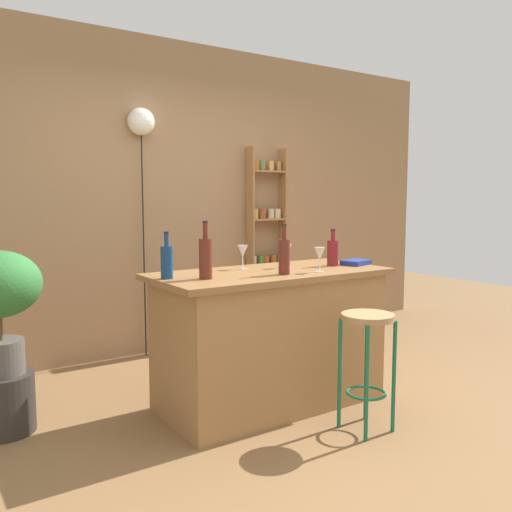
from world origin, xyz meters
name	(u,v)px	position (x,y,z in m)	size (l,w,h in m)	color
ground	(297,418)	(0.00, 0.00, 0.00)	(12.00, 12.00, 0.00)	brown
back_wall	(166,198)	(0.00, 1.95, 1.40)	(6.40, 0.10, 2.80)	#997551
kitchen_counter	(270,337)	(0.00, 0.30, 0.46)	(1.60, 0.75, 0.91)	#9E7042
bar_stool	(367,345)	(0.24, -0.36, 0.52)	(0.31, 0.31, 0.71)	#196642
spice_shelf	(267,242)	(1.03, 1.81, 0.96)	(0.41, 0.13, 1.90)	#9E7042
plant_stool	(4,403)	(-1.59, 0.82, 0.18)	(0.35, 0.35, 0.36)	#2D2823
bottle_wine_red	(284,255)	(-0.02, 0.12, 1.04)	(0.07, 0.07, 0.32)	#5B2319
bottle_spirits_clear	(333,252)	(0.53, 0.28, 1.01)	(0.08, 0.08, 0.26)	maroon
bottle_sauce_amber	(206,257)	(-0.53, 0.23, 1.05)	(0.08, 0.08, 0.35)	#5B2319
bottle_soda_blue	(167,261)	(-0.72, 0.37, 1.02)	(0.07, 0.07, 0.28)	navy
wine_glass_left	(243,252)	(-0.10, 0.49, 1.03)	(0.07, 0.07, 0.16)	silver
wine_glass_center	(287,251)	(0.19, 0.38, 1.03)	(0.07, 0.07, 0.16)	silver
wine_glass_right	(320,254)	(0.23, 0.07, 1.03)	(0.07, 0.07, 0.16)	silver
cookbook	(356,262)	(0.71, 0.23, 0.93)	(0.21, 0.15, 0.04)	navy
pendant_globe_light	(141,125)	(-0.27, 1.84, 2.02)	(0.23, 0.23, 2.16)	black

